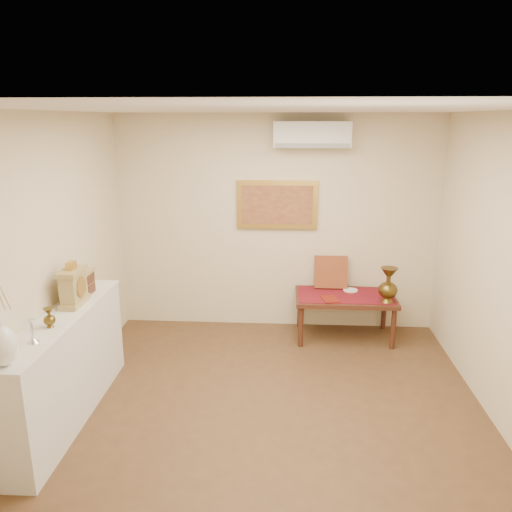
# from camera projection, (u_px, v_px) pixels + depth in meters

# --- Properties ---
(floor) EXTENTS (4.50, 4.50, 0.00)m
(floor) POSITION_uv_depth(u_px,v_px,m) (270.00, 423.00, 4.46)
(floor) COLOR brown
(floor) RESTS_ON ground
(ceiling) EXTENTS (4.50, 4.50, 0.00)m
(ceiling) POSITION_uv_depth(u_px,v_px,m) (272.00, 109.00, 3.74)
(ceiling) COLOR silver
(ceiling) RESTS_ON ground
(wall_back) EXTENTS (4.00, 0.02, 2.70)m
(wall_back) POSITION_uv_depth(u_px,v_px,m) (277.00, 224.00, 6.27)
(wall_back) COLOR beige
(wall_back) RESTS_ON ground
(wall_front) EXTENTS (4.00, 0.02, 2.70)m
(wall_front) POSITION_uv_depth(u_px,v_px,m) (252.00, 461.00, 1.94)
(wall_front) COLOR beige
(wall_front) RESTS_ON ground
(wall_left) EXTENTS (0.02, 4.50, 2.70)m
(wall_left) POSITION_uv_depth(u_px,v_px,m) (35.00, 275.00, 4.22)
(wall_left) COLOR beige
(wall_left) RESTS_ON ground
(candlestick) EXTENTS (0.09, 0.09, 0.19)m
(candlestick) POSITION_uv_depth(u_px,v_px,m) (32.00, 331.00, 3.79)
(candlestick) COLOR silver
(candlestick) RESTS_ON display_ledge
(brass_urn_small) EXTENTS (0.10, 0.10, 0.22)m
(brass_urn_small) POSITION_uv_depth(u_px,v_px,m) (49.00, 315.00, 4.06)
(brass_urn_small) COLOR brown
(brass_urn_small) RESTS_ON display_ledge
(table_cloth) EXTENTS (1.14, 0.59, 0.01)m
(table_cloth) POSITION_uv_depth(u_px,v_px,m) (345.00, 295.00, 6.07)
(table_cloth) COLOR maroon
(table_cloth) RESTS_ON low_table
(brass_urn_tall) EXTENTS (0.22, 0.22, 0.50)m
(brass_urn_tall) POSITION_uv_depth(u_px,v_px,m) (388.00, 281.00, 5.78)
(brass_urn_tall) COLOR brown
(brass_urn_tall) RESTS_ON table_cloth
(plate) EXTENTS (0.18, 0.18, 0.01)m
(plate) POSITION_uv_depth(u_px,v_px,m) (350.00, 290.00, 6.22)
(plate) COLOR white
(plate) RESTS_ON table_cloth
(menu) EXTENTS (0.23, 0.28, 0.01)m
(menu) POSITION_uv_depth(u_px,v_px,m) (330.00, 299.00, 5.92)
(menu) COLOR maroon
(menu) RESTS_ON table_cloth
(cushion) EXTENTS (0.41, 0.18, 0.42)m
(cushion) POSITION_uv_depth(u_px,v_px,m) (331.00, 272.00, 6.29)
(cushion) COLOR maroon
(cushion) RESTS_ON table_cloth
(display_ledge) EXTENTS (0.37, 2.02, 0.98)m
(display_ledge) POSITION_uv_depth(u_px,v_px,m) (66.00, 368.00, 4.44)
(display_ledge) COLOR silver
(display_ledge) RESTS_ON floor
(mantel_clock) EXTENTS (0.17, 0.36, 0.41)m
(mantel_clock) POSITION_uv_depth(u_px,v_px,m) (74.00, 287.00, 4.54)
(mantel_clock) COLOR tan
(mantel_clock) RESTS_ON display_ledge
(wooden_chest) EXTENTS (0.16, 0.21, 0.24)m
(wooden_chest) POSITION_uv_depth(u_px,v_px,m) (84.00, 282.00, 4.82)
(wooden_chest) COLOR tan
(wooden_chest) RESTS_ON display_ledge
(low_table) EXTENTS (1.20, 0.70, 0.55)m
(low_table) POSITION_uv_depth(u_px,v_px,m) (345.00, 300.00, 6.09)
(low_table) COLOR #4A2316
(low_table) RESTS_ON floor
(painting) EXTENTS (1.00, 0.06, 0.60)m
(painting) POSITION_uv_depth(u_px,v_px,m) (277.00, 205.00, 6.17)
(painting) COLOR gold
(painting) RESTS_ON wall_back
(ac_unit) EXTENTS (0.90, 0.25, 0.30)m
(ac_unit) POSITION_uv_depth(u_px,v_px,m) (312.00, 135.00, 5.82)
(ac_unit) COLOR silver
(ac_unit) RESTS_ON wall_back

